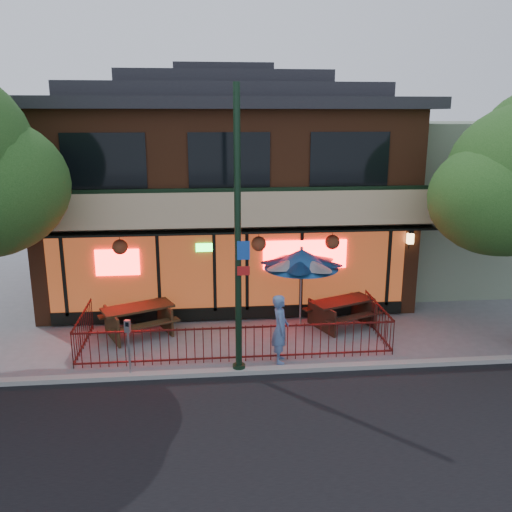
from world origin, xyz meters
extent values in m
plane|color=gray|center=(0.00, 0.00, 0.00)|extent=(80.00, 80.00, 0.00)
cube|color=#999993|center=(0.00, -0.50, 0.06)|extent=(80.00, 0.25, 0.12)
cube|color=brown|center=(0.00, 7.20, 3.25)|extent=(12.00, 8.00, 6.50)
cube|color=#59230F|center=(0.00, 3.18, 1.65)|extent=(11.00, 0.06, 2.60)
cube|color=#FF0C0C|center=(2.30, 3.10, 2.10)|extent=(2.60, 0.04, 0.90)
cube|color=#FF0C0C|center=(-3.40, 3.10, 2.00)|extent=(1.30, 0.04, 0.80)
cube|color=tan|center=(0.00, 2.70, 3.55)|extent=(12.20, 1.33, 1.26)
cube|color=black|center=(-3.60, 3.18, 5.00)|extent=(2.40, 0.06, 1.60)
cube|color=black|center=(0.00, 3.18, 5.00)|extent=(2.40, 0.06, 1.60)
cube|color=black|center=(3.60, 3.18, 5.00)|extent=(2.40, 0.06, 1.60)
cube|color=black|center=(0.00, 3.15, 0.25)|extent=(11.00, 0.12, 0.40)
cube|color=#FFC672|center=(5.60, 3.02, 2.55)|extent=(0.18, 0.18, 0.32)
cube|color=slate|center=(9.00, 7.70, 3.00)|extent=(6.00, 7.00, 6.00)
cube|color=#4F1210|center=(0.00, 0.20, 0.95)|extent=(8.40, 0.04, 0.04)
cube|color=#4F1210|center=(0.00, 0.20, 0.12)|extent=(8.40, 0.04, 0.04)
cube|color=#4F1210|center=(-4.20, 1.50, 0.95)|extent=(0.04, 2.60, 0.04)
cube|color=#4F1210|center=(4.20, 1.50, 0.95)|extent=(0.04, 2.60, 0.04)
cylinder|color=#4F1210|center=(0.00, 0.20, 0.50)|extent=(0.02, 0.02, 1.00)
cylinder|color=black|center=(0.00, -0.40, 3.50)|extent=(0.16, 0.16, 7.00)
cylinder|color=black|center=(0.00, -0.40, 0.10)|extent=(0.32, 0.32, 0.20)
cube|color=#194CB2|center=(0.12, -0.55, 3.20)|extent=(0.30, 0.02, 0.45)
cube|color=red|center=(0.12, -0.55, 2.70)|extent=(0.30, 0.02, 0.22)
cube|color=#3E2B16|center=(-3.50, 2.00, 0.41)|extent=(0.66, 1.36, 0.83)
cube|color=#3E2B16|center=(-2.07, 2.64, 0.41)|extent=(0.66, 1.36, 0.83)
cube|color=#3E2B16|center=(-2.78, 2.32, 0.83)|extent=(2.19, 1.59, 0.07)
cube|color=#3E2B16|center=(-2.53, 1.76, 0.49)|extent=(1.97, 1.11, 0.06)
cube|color=#3E2B16|center=(-3.03, 2.88, 0.49)|extent=(1.97, 1.11, 0.06)
cube|color=#341B12|center=(2.65, 2.09, 0.40)|extent=(0.60, 1.31, 0.80)
cube|color=#341B12|center=(4.04, 2.68, 0.40)|extent=(0.60, 1.31, 0.80)
cube|color=#341B12|center=(3.35, 2.39, 0.80)|extent=(2.10, 1.49, 0.06)
cube|color=#341B12|center=(3.58, 1.84, 0.47)|extent=(1.90, 1.02, 0.05)
cube|color=#341B12|center=(3.12, 2.93, 0.47)|extent=(1.90, 1.02, 0.05)
cylinder|color=gray|center=(2.06, 2.40, 1.16)|extent=(0.05, 0.05, 2.32)
cone|color=navy|center=(2.06, 2.40, 2.16)|extent=(2.21, 2.21, 0.58)
sphere|color=gray|center=(2.06, 2.40, 2.48)|extent=(0.11, 0.11, 0.11)
imported|color=#5575AA|center=(1.11, 0.10, 0.92)|extent=(0.50, 0.71, 1.84)
cylinder|color=gray|center=(-2.69, -0.40, 0.61)|extent=(0.06, 0.06, 1.21)
cube|color=gray|center=(-2.69, -0.40, 1.34)|extent=(0.16, 0.14, 0.31)
cube|color=black|center=(-2.69, -0.46, 1.41)|extent=(0.09, 0.03, 0.11)
camera|label=1|loc=(-0.79, -12.86, 6.31)|focal=38.00mm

